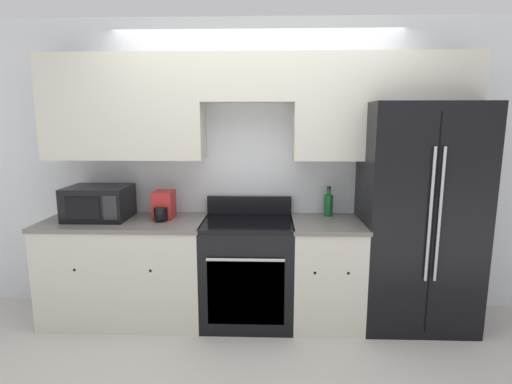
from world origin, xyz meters
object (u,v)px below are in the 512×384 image
Objects in this scene: oven_range at (248,270)px; refrigerator at (416,216)px; microwave at (99,203)px; bottle at (328,204)px.

oven_range is 0.56× the size of refrigerator.
microwave is (-1.29, 0.04, 0.58)m from oven_range.
bottle is (0.71, 0.22, 0.54)m from oven_range.
microwave is 2.00m from bottle.
refrigerator is (1.42, 0.03, 0.48)m from oven_range.
microwave reaches higher than bottle.
bottle is (-0.71, 0.18, 0.06)m from refrigerator.
refrigerator is 7.09× the size of bottle.
microwave reaches higher than oven_range.
microwave is at bearing 178.13° from oven_range.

